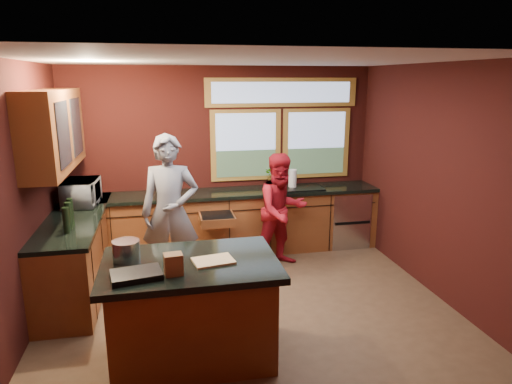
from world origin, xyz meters
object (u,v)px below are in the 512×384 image
object	(u,v)px
person_red	(282,211)
person_grey	(170,213)
cutting_board	(213,261)
stock_pot	(126,250)
island	(192,309)

from	to	relation	value
person_red	person_grey	bearing A→B (deg)	177.98
person_grey	cutting_board	distance (m)	1.65
stock_pot	island	bearing A→B (deg)	-15.26
person_grey	person_red	distance (m)	1.54
person_grey	cutting_board	size ratio (longest dim) A/B	5.41
person_grey	stock_pot	size ratio (longest dim) A/B	7.89
person_red	island	bearing A→B (deg)	-140.65
island	person_grey	distance (m)	1.64
person_red	stock_pot	bearing A→B (deg)	-152.54
island	person_red	bearing A→B (deg)	54.99
cutting_board	stock_pot	size ratio (longest dim) A/B	1.46
person_red	stock_pot	size ratio (longest dim) A/B	6.51
cutting_board	stock_pot	distance (m)	0.78
island	person_red	world-z (taller)	person_red
island	person_grey	bearing A→B (deg)	94.95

